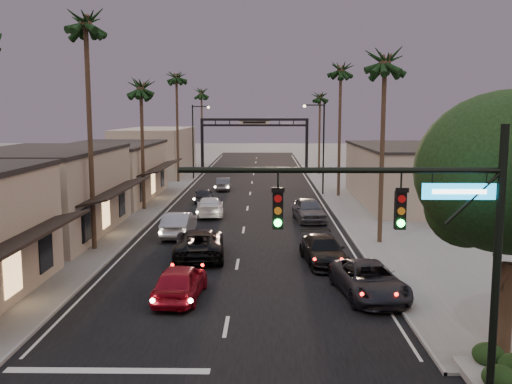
{
  "coord_description": "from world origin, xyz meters",
  "views": [
    {
      "loc": [
        1.45,
        -10.73,
        8.08
      ],
      "look_at": [
        0.84,
        29.22,
        2.5
      ],
      "focal_mm": 40.0,
      "sensor_mm": 36.0,
      "label": 1
    }
  ],
  "objects_px": {
    "arch": "(254,131)",
    "streetlight_right": "(321,141)",
    "streetlight_left": "(195,136)",
    "palm_lc": "(141,83)",
    "palm_far": "(201,90)",
    "oncoming_silver": "(179,224)",
    "palm_ld": "(176,74)",
    "oncoming_red": "(180,282)",
    "curbside_near": "(369,280)",
    "palm_lb": "(85,17)",
    "palm_rc": "(320,94)",
    "palm_rb": "(341,66)",
    "palm_ra": "(385,55)",
    "traffic_signal": "(426,228)",
    "curbside_black": "(324,251)",
    "oncoming_pickup": "(199,243)"
  },
  "relations": [
    {
      "from": "palm_rc",
      "to": "curbside_black",
      "type": "height_order",
      "value": "palm_rc"
    },
    {
      "from": "streetlight_left",
      "to": "palm_rb",
      "type": "relative_size",
      "value": 0.63
    },
    {
      "from": "traffic_signal",
      "to": "palm_lc",
      "type": "distance_m",
      "value": 35.46
    },
    {
      "from": "palm_ld",
      "to": "oncoming_red",
      "type": "xyz_separation_m",
      "value": [
        6.38,
        -41.77,
        -11.63
      ]
    },
    {
      "from": "streetlight_left",
      "to": "palm_lc",
      "type": "relative_size",
      "value": 0.74
    },
    {
      "from": "palm_ra",
      "to": "palm_ld",
      "type": "bearing_deg",
      "value": 119.02
    },
    {
      "from": "streetlight_left",
      "to": "palm_rc",
      "type": "relative_size",
      "value": 0.74
    },
    {
      "from": "streetlight_left",
      "to": "palm_far",
      "type": "relative_size",
      "value": 0.68
    },
    {
      "from": "arch",
      "to": "oncoming_red",
      "type": "xyz_separation_m",
      "value": [
        -2.22,
        -56.76,
        -4.75
      ]
    },
    {
      "from": "streetlight_left",
      "to": "palm_ld",
      "type": "height_order",
      "value": "palm_ld"
    },
    {
      "from": "palm_ra",
      "to": "curbside_near",
      "type": "xyz_separation_m",
      "value": [
        -2.53,
        -10.32,
        -10.69
      ]
    },
    {
      "from": "arch",
      "to": "streetlight_right",
      "type": "xyz_separation_m",
      "value": [
        6.92,
        -25.0,
        -0.2
      ]
    },
    {
      "from": "streetlight_right",
      "to": "palm_rb",
      "type": "relative_size",
      "value": 0.63
    },
    {
      "from": "palm_lb",
      "to": "palm_ld",
      "type": "distance_m",
      "value": 33.01
    },
    {
      "from": "palm_ra",
      "to": "palm_rb",
      "type": "distance_m",
      "value": 20.02
    },
    {
      "from": "palm_lb",
      "to": "curbside_black",
      "type": "height_order",
      "value": "palm_lb"
    },
    {
      "from": "palm_rb",
      "to": "palm_rc",
      "type": "relative_size",
      "value": 1.16
    },
    {
      "from": "curbside_near",
      "to": "arch",
      "type": "bearing_deg",
      "value": 88.34
    },
    {
      "from": "streetlight_right",
      "to": "oncoming_red",
      "type": "bearing_deg",
      "value": -106.04
    },
    {
      "from": "streetlight_left",
      "to": "palm_lb",
      "type": "bearing_deg",
      "value": -92.67
    },
    {
      "from": "palm_far",
      "to": "oncoming_silver",
      "type": "relative_size",
      "value": 2.66
    },
    {
      "from": "streetlight_left",
      "to": "palm_rc",
      "type": "height_order",
      "value": "palm_rc"
    },
    {
      "from": "palm_ra",
      "to": "palm_rb",
      "type": "relative_size",
      "value": 0.93
    },
    {
      "from": "arch",
      "to": "palm_ld",
      "type": "height_order",
      "value": "palm_ld"
    },
    {
      "from": "traffic_signal",
      "to": "oncoming_red",
      "type": "xyz_separation_m",
      "value": [
        -7.9,
        9.23,
        -4.3
      ]
    },
    {
      "from": "streetlight_right",
      "to": "palm_lb",
      "type": "relative_size",
      "value": 0.59
    },
    {
      "from": "palm_rc",
      "to": "oncoming_silver",
      "type": "relative_size",
      "value": 2.46
    },
    {
      "from": "oncoming_silver",
      "to": "curbside_near",
      "type": "height_order",
      "value": "oncoming_silver"
    },
    {
      "from": "palm_rb",
      "to": "curbside_near",
      "type": "xyz_separation_m",
      "value": [
        -2.53,
        -30.32,
        -11.66
      ]
    },
    {
      "from": "palm_lc",
      "to": "oncoming_red",
      "type": "relative_size",
      "value": 2.66
    },
    {
      "from": "palm_lb",
      "to": "palm_rb",
      "type": "distance_m",
      "value": 27.94
    },
    {
      "from": "streetlight_right",
      "to": "palm_rc",
      "type": "height_order",
      "value": "palm_rc"
    },
    {
      "from": "palm_lb",
      "to": "palm_ra",
      "type": "height_order",
      "value": "palm_lb"
    },
    {
      "from": "palm_ld",
      "to": "oncoming_pickup",
      "type": "distance_m",
      "value": 36.98
    },
    {
      "from": "palm_ra",
      "to": "palm_far",
      "type": "relative_size",
      "value": 1.0
    },
    {
      "from": "palm_ld",
      "to": "palm_ra",
      "type": "relative_size",
      "value": 1.08
    },
    {
      "from": "palm_ra",
      "to": "curbside_black",
      "type": "distance_m",
      "value": 12.4
    },
    {
      "from": "traffic_signal",
      "to": "palm_lc",
      "type": "xyz_separation_m",
      "value": [
        -14.29,
        32.0,
        5.39
      ]
    },
    {
      "from": "oncoming_red",
      "to": "palm_far",
      "type": "bearing_deg",
      "value": -80.95
    },
    {
      "from": "streetlight_left",
      "to": "oncoming_red",
      "type": "height_order",
      "value": "streetlight_left"
    },
    {
      "from": "palm_rc",
      "to": "palm_far",
      "type": "height_order",
      "value": "palm_far"
    },
    {
      "from": "traffic_signal",
      "to": "palm_ld",
      "type": "bearing_deg",
      "value": 105.65
    },
    {
      "from": "palm_lb",
      "to": "palm_lc",
      "type": "height_order",
      "value": "palm_lb"
    },
    {
      "from": "palm_lc",
      "to": "palm_lb",
      "type": "bearing_deg",
      "value": -90.0
    },
    {
      "from": "arch",
      "to": "curbside_near",
      "type": "xyz_separation_m",
      "value": [
        6.07,
        -56.32,
        -4.78
      ]
    },
    {
      "from": "palm_ld",
      "to": "palm_ra",
      "type": "xyz_separation_m",
      "value": [
        17.2,
        -31.0,
        -0.97
      ]
    },
    {
      "from": "curbside_near",
      "to": "curbside_black",
      "type": "xyz_separation_m",
      "value": [
        -1.44,
        5.5,
        -0.02
      ]
    },
    {
      "from": "palm_lc",
      "to": "palm_ld",
      "type": "height_order",
      "value": "palm_ld"
    },
    {
      "from": "palm_ld",
      "to": "oncoming_silver",
      "type": "height_order",
      "value": "palm_ld"
    },
    {
      "from": "streetlight_left",
      "to": "palm_rc",
      "type": "xyz_separation_m",
      "value": [
        15.52,
        6.0,
        5.14
      ]
    }
  ]
}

